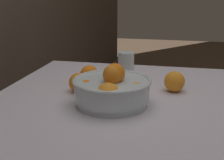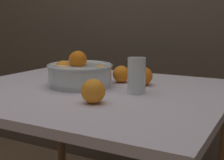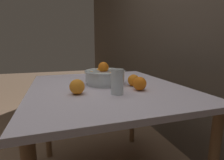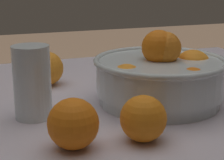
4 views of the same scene
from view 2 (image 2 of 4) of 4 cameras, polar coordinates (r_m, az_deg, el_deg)
The scene contains 6 objects.
dining_table at distance 1.31m, azimuth -3.93°, elevation -5.05°, with size 1.10×0.95×0.75m.
fruit_bowl at distance 1.32m, azimuth -5.97°, elevation 1.31°, with size 0.28×0.28×0.15m.
juice_glass at distance 1.19m, azimuth 4.58°, elevation 0.58°, with size 0.07×0.07×0.14m.
orange_loose_near_bowl at distance 1.34m, azimuth 5.72°, elevation 0.72°, with size 0.08×0.08×0.08m, color orange.
orange_loose_front at distance 1.04m, azimuth -3.45°, elevation -2.06°, with size 0.08×0.08×0.08m, color orange.
orange_loose_aside at distance 1.40m, azimuth 1.69°, elevation 1.08°, with size 0.08×0.08×0.08m, color orange.
Camera 2 is at (0.68, -1.07, 1.02)m, focal length 50.00 mm.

